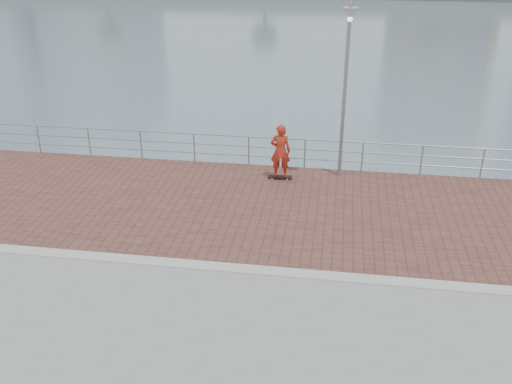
# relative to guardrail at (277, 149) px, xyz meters

# --- Properties ---
(water) EXTENTS (400.00, 400.00, 0.00)m
(water) POSITION_rel_guardrail_xyz_m (-0.00, -7.00, -2.69)
(water) COLOR slate
(water) RESTS_ON ground
(brick_lane) EXTENTS (40.00, 6.80, 0.02)m
(brick_lane) POSITION_rel_guardrail_xyz_m (-0.00, -3.40, -0.68)
(brick_lane) COLOR brown
(brick_lane) RESTS_ON seawall
(curb) EXTENTS (40.00, 0.40, 0.06)m
(curb) POSITION_rel_guardrail_xyz_m (-0.00, -7.00, -0.66)
(curb) COLOR #B7B5AD
(curb) RESTS_ON seawall
(guardrail) EXTENTS (39.06, 0.06, 1.13)m
(guardrail) POSITION_rel_guardrail_xyz_m (0.00, 0.00, 0.00)
(guardrail) COLOR #8C9EA8
(guardrail) RESTS_ON brick_lane
(street_lamp) EXTENTS (0.45, 1.31, 6.18)m
(street_lamp) POSITION_rel_guardrail_xyz_m (2.30, -0.95, 3.70)
(street_lamp) COLOR gray
(street_lamp) RESTS_ON brick_lane
(skateboard) EXTENTS (0.84, 0.26, 0.10)m
(skateboard) POSITION_rel_guardrail_xyz_m (0.26, -1.14, -0.60)
(skateboard) COLOR black
(skateboard) RESTS_ON brick_lane
(skateboarder) EXTENTS (0.71, 0.49, 1.90)m
(skateboarder) POSITION_rel_guardrail_xyz_m (0.26, -1.14, 0.36)
(skateboarder) COLOR #B32917
(skateboarder) RESTS_ON skateboard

